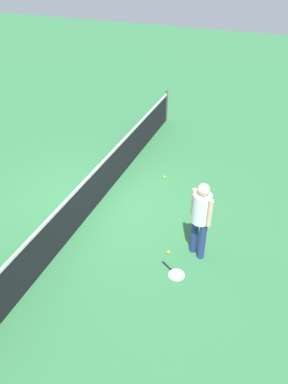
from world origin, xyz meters
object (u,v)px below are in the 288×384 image
tennis_racket_near_player (176,274)px  tennis_ball_midcourt (169,252)px  player_near_side (201,215)px  tennis_ball_near_player (164,177)px

tennis_racket_near_player → tennis_ball_midcourt: bearing=31.6°
player_near_side → tennis_ball_near_player: player_near_side is taller
tennis_racket_near_player → tennis_ball_near_player: 3.37m
tennis_ball_near_player → player_near_side: bearing=-148.1°
player_near_side → tennis_racket_near_player: player_near_side is taller
player_near_side → tennis_ball_midcourt: size_ratio=25.76×
tennis_ball_midcourt → player_near_side: bearing=-69.1°
tennis_racket_near_player → tennis_ball_midcourt: tennis_ball_midcourt is taller
tennis_ball_near_player → tennis_ball_midcourt: (-2.63, -0.98, 0.00)m
player_near_side → tennis_ball_near_player: 3.02m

